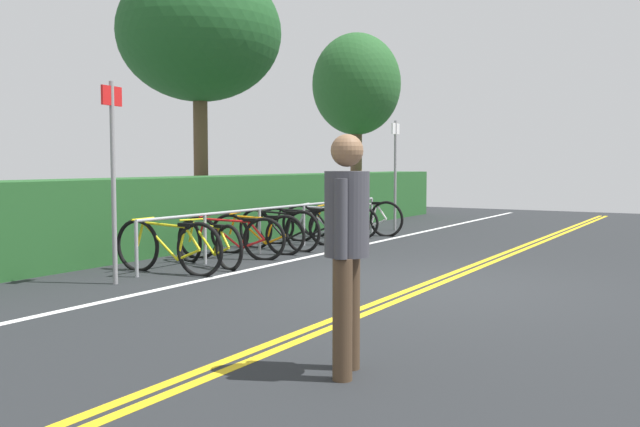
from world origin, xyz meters
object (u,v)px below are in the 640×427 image
(bicycle_2, at_px, (231,238))
(pedestrian, at_px, (347,237))
(bicycle_1, at_px, (209,244))
(tree_mid, at_px, (199,34))
(bike_rack, at_px, (283,217))
(bicycle_8, at_px, (365,218))
(sign_post_far, at_px, (395,165))
(tree_far_right, at_px, (356,85))
(bicycle_0, at_px, (168,247))
(bicycle_5, at_px, (302,226))
(bicycle_7, at_px, (340,222))
(bicycle_3, at_px, (257,234))
(bicycle_6, at_px, (325,223))
(bicycle_4, at_px, (279,230))
(sign_post_near, at_px, (113,164))

(bicycle_2, height_order, pedestrian, pedestrian)
(bicycle_1, xyz_separation_m, tree_mid, (3.43, 3.02, 3.88))
(bike_rack, bearing_deg, bicycle_8, -1.88)
(sign_post_far, height_order, tree_far_right, tree_far_right)
(bicycle_0, distance_m, tree_mid, 6.49)
(bicycle_5, xyz_separation_m, bicycle_7, (1.51, 0.02, -0.03))
(bicycle_3, height_order, sign_post_far, sign_post_far)
(bicycle_1, relative_size, bicycle_6, 0.97)
(bicycle_4, xyz_separation_m, sign_post_near, (-3.98, -0.20, 1.15))
(bicycle_5, bearing_deg, bicycle_2, -177.48)
(bicycle_5, bearing_deg, sign_post_far, -5.13)
(bicycle_4, distance_m, tree_far_right, 8.71)
(bicycle_4, bearing_deg, sign_post_near, -177.07)
(bicycle_2, distance_m, tree_far_right, 9.97)
(sign_post_near, bearing_deg, bicycle_8, 0.51)
(bike_rack, relative_size, bicycle_2, 4.14)
(bicycle_3, bearing_deg, sign_post_near, -176.79)
(bicycle_7, bearing_deg, bicycle_1, -176.65)
(bicycle_3, bearing_deg, bicycle_0, -176.40)
(bicycle_6, height_order, sign_post_near, sign_post_near)
(bicycle_7, relative_size, tree_mid, 0.29)
(bicycle_0, bearing_deg, bicycle_7, 2.72)
(tree_mid, bearing_deg, sign_post_near, -150.04)
(bike_rack, bearing_deg, bicycle_5, 7.94)
(bike_rack, xyz_separation_m, bicycle_5, (0.80, 0.11, -0.23))
(bicycle_0, height_order, sign_post_far, sign_post_far)
(bike_rack, xyz_separation_m, tree_mid, (1.24, 2.89, 3.63))
(sign_post_far, distance_m, tree_mid, 5.13)
(bicycle_2, height_order, bicycle_3, bicycle_2)
(bicycle_5, distance_m, bicycle_6, 0.65)
(sign_post_near, bearing_deg, bike_rack, 2.28)
(bicycle_2, height_order, tree_far_right, tree_far_right)
(bicycle_1, relative_size, tree_mid, 0.30)
(bicycle_3, height_order, sign_post_near, sign_post_near)
(bicycle_2, height_order, bicycle_6, bicycle_6)
(bike_rack, distance_m, tree_far_right, 8.59)
(bicycle_6, bearing_deg, bicycle_7, 10.98)
(bicycle_1, bearing_deg, bicycle_2, 10.99)
(bicycle_5, distance_m, sign_post_near, 4.99)
(pedestrian, bearing_deg, bicycle_2, 45.15)
(pedestrian, bearing_deg, tree_far_right, 27.35)
(bicycle_6, xyz_separation_m, tree_mid, (-0.20, 2.92, 3.85))
(tree_far_right, bearing_deg, bicycle_1, -164.87)
(bike_rack, xyz_separation_m, tree_far_right, (7.59, 2.51, 3.14))
(bicycle_3, bearing_deg, bicycle_5, 3.25)
(bicycle_1, relative_size, sign_post_far, 0.68)
(sign_post_near, bearing_deg, tree_far_right, 12.94)
(sign_post_near, bearing_deg, pedestrian, -113.39)
(pedestrian, bearing_deg, bicycle_8, 26.16)
(bicycle_5, distance_m, bicycle_7, 1.51)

